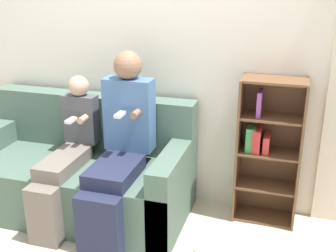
{
  "coord_description": "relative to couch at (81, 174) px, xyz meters",
  "views": [
    {
      "loc": [
        1.22,
        -2.28,
        1.91
      ],
      "look_at": [
        0.36,
        0.58,
        0.81
      ],
      "focal_mm": 45.0,
      "sensor_mm": 36.0,
      "label": 1
    }
  ],
  "objects": [
    {
      "name": "back_wall",
      "position": [
        0.39,
        0.47,
        0.96
      ],
      "size": [
        10.0,
        0.06,
        2.55
      ],
      "color": "silver",
      "rests_on": "ground_plane"
    },
    {
      "name": "couch",
      "position": [
        0.0,
        0.0,
        0.0
      ],
      "size": [
        1.8,
        0.87,
        0.93
      ],
      "color": "#4C6656",
      "rests_on": "ground_plane"
    },
    {
      "name": "adult_seated",
      "position": [
        0.42,
        -0.11,
        0.38
      ],
      "size": [
        0.38,
        0.8,
        1.36
      ],
      "color": "#232842",
      "rests_on": "ground_plane"
    },
    {
      "name": "child_seated",
      "position": [
        -0.02,
        -0.17,
        0.25
      ],
      "size": [
        0.28,
        0.79,
        1.13
      ],
      "color": "#70665B",
      "rests_on": "ground_plane"
    },
    {
      "name": "bookshelf",
      "position": [
        1.48,
        0.32,
        0.29
      ],
      "size": [
        0.49,
        0.28,
        1.17
      ],
      "color": "brown",
      "rests_on": "ground_plane"
    }
  ]
}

